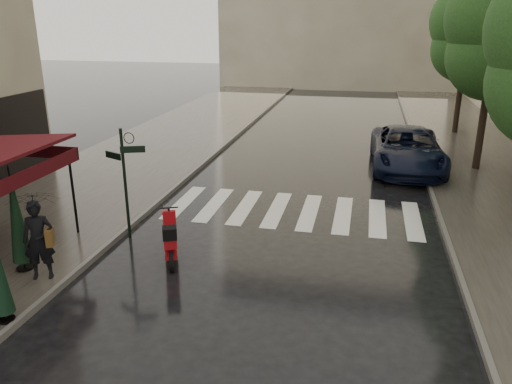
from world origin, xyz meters
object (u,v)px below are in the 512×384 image
at_px(scooter, 170,240).
at_px(parked_car, 407,149).
at_px(parasol_back, 16,216).
at_px(pedestrian_with_umbrella, 34,209).

relative_size(scooter, parked_car, 0.29).
distance_m(scooter, parasol_back, 3.60).
relative_size(pedestrian_with_umbrella, scooter, 1.50).
height_order(scooter, parked_car, parked_car).
height_order(pedestrian_with_umbrella, parasol_back, pedestrian_with_umbrella).
bearing_deg(parked_car, scooter, -124.24).
xyz_separation_m(pedestrian_with_umbrella, parked_car, (8.76, 11.47, -1.00)).
relative_size(pedestrian_with_umbrella, parasol_back, 1.00).
bearing_deg(pedestrian_with_umbrella, scooter, 10.89).
xyz_separation_m(pedestrian_with_umbrella, parasol_back, (-0.70, 0.26, -0.33)).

